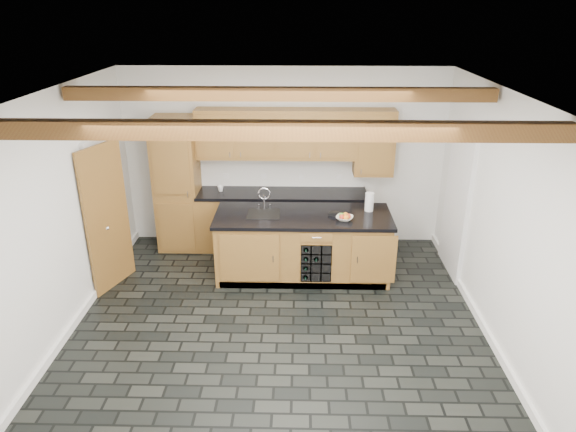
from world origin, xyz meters
name	(u,v)px	position (x,y,z in m)	size (l,w,h in m)	color
ground	(278,325)	(0.00, 0.00, 0.00)	(5.00, 5.00, 0.00)	black
room_shell	(272,193)	(-0.09, 0.53, 1.53)	(5.01, 5.00, 5.00)	white
back_cabinetry	(260,188)	(-0.38, 2.24, 0.98)	(3.65, 0.62, 2.20)	olive
island	(303,245)	(0.31, 1.28, 0.46)	(2.48, 0.96, 0.93)	olive
faucet	(264,211)	(-0.25, 1.33, 0.96)	(0.45, 0.40, 0.34)	black
kitchen_scale	(335,214)	(0.74, 1.28, 0.96)	(0.19, 0.15, 0.05)	black
fruit_bowl	(345,218)	(0.86, 1.12, 0.96)	(0.23, 0.23, 0.06)	white
fruit_cluster	(345,216)	(0.86, 1.12, 0.99)	(0.16, 0.17, 0.07)	#AF3617
paper_towel	(369,202)	(1.23, 1.47, 1.06)	(0.12, 0.12, 0.27)	white
mug	(221,189)	(-0.99, 2.23, 0.97)	(0.09, 0.09, 0.09)	white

